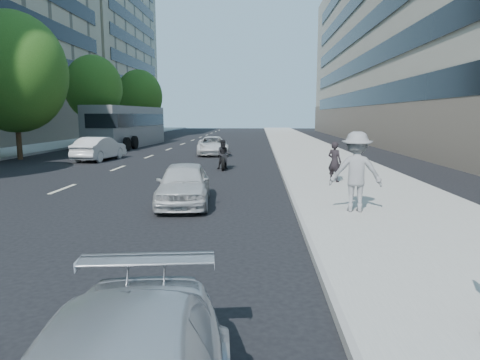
# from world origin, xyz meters

# --- Properties ---
(ground) EXTENTS (160.00, 160.00, 0.00)m
(ground) POSITION_xyz_m (0.00, 0.00, 0.00)
(ground) COLOR black
(ground) RESTS_ON ground
(near_sidewalk) EXTENTS (5.00, 120.00, 0.15)m
(near_sidewalk) POSITION_xyz_m (4.00, 20.00, 0.07)
(near_sidewalk) COLOR #98968E
(near_sidewalk) RESTS_ON ground
(far_bldg_north) EXTENTS (22.00, 28.00, 28.00)m
(far_bldg_north) POSITION_xyz_m (-30.00, 62.00, 14.00)
(far_bldg_north) COLOR tan
(far_bldg_north) RESTS_ON ground
(near_building) EXTENTS (14.00, 70.00, 20.00)m
(near_building) POSITION_xyz_m (17.00, 32.00, 10.00)
(near_building) COLOR gray
(near_building) RESTS_ON ground
(tree_far_c) EXTENTS (6.00, 6.00, 8.47)m
(tree_far_c) POSITION_xyz_m (-13.70, 18.00, 5.02)
(tree_far_c) COLOR #382616
(tree_far_c) RESTS_ON ground
(tree_far_d) EXTENTS (4.80, 4.80, 7.65)m
(tree_far_d) POSITION_xyz_m (-13.70, 30.00, 4.89)
(tree_far_d) COLOR #382616
(tree_far_d) RESTS_ON ground
(tree_far_e) EXTENTS (5.40, 5.40, 7.89)m
(tree_far_e) POSITION_xyz_m (-13.70, 44.00, 4.78)
(tree_far_e) COLOR #382616
(tree_far_e) RESTS_ON ground
(jogger) EXTENTS (1.40, 0.91, 2.03)m
(jogger) POSITION_xyz_m (2.90, 4.25, 1.17)
(jogger) COLOR gray
(jogger) RESTS_ON near_sidewalk
(pedestrian_woman) EXTENTS (0.64, 0.62, 1.49)m
(pedestrian_woman) POSITION_xyz_m (3.22, 9.18, 0.89)
(pedestrian_woman) COLOR black
(pedestrian_woman) RESTS_ON near_sidewalk
(white_sedan_near) EXTENTS (1.80, 3.74, 1.23)m
(white_sedan_near) POSITION_xyz_m (-1.75, 5.58, 0.62)
(white_sedan_near) COLOR silver
(white_sedan_near) RESTS_ON ground
(white_sedan_mid) EXTENTS (1.96, 4.27, 1.36)m
(white_sedan_mid) POSITION_xyz_m (-8.80, 17.74, 0.68)
(white_sedan_mid) COLOR silver
(white_sedan_mid) RESTS_ON ground
(white_sedan_far) EXTENTS (2.47, 4.50, 1.20)m
(white_sedan_far) POSITION_xyz_m (-2.63, 21.48, 0.60)
(white_sedan_far) COLOR silver
(white_sedan_far) RESTS_ON ground
(motorcycle) EXTENTS (0.76, 2.05, 1.42)m
(motorcycle) POSITION_xyz_m (-1.26, 13.94, 0.64)
(motorcycle) COLOR black
(motorcycle) RESTS_ON ground
(bus) EXTENTS (3.43, 12.21, 3.30)m
(bus) POSITION_xyz_m (-10.47, 28.76, 1.64)
(bus) COLOR slate
(bus) RESTS_ON ground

